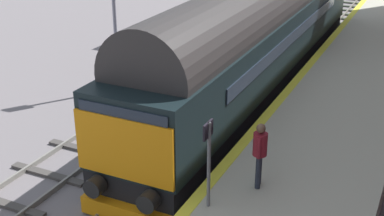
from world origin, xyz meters
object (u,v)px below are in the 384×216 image
signal_post_mid (114,12)px  diesel_locomotive (261,30)px  platform_number_sign (208,152)px  waiting_passenger (260,149)px

signal_post_mid → diesel_locomotive: bearing=24.7°
platform_number_sign → waiting_passenger: (0.75, 1.29, -0.39)m
diesel_locomotive → waiting_passenger: diesel_locomotive is taller
platform_number_sign → waiting_passenger: size_ratio=1.27×
diesel_locomotive → platform_number_sign: 9.88m
signal_post_mid → platform_number_sign: bearing=-45.4°
signal_post_mid → waiting_passenger: 10.04m
diesel_locomotive → platform_number_sign: (2.11, -9.66, -0.11)m
diesel_locomotive → waiting_passenger: bearing=-71.2°
platform_number_sign → waiting_passenger: bearing=60.0°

